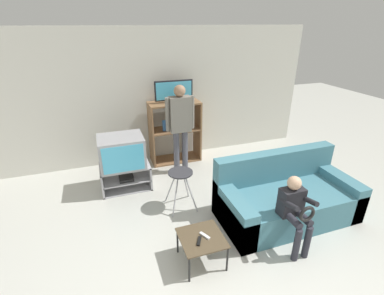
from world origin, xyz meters
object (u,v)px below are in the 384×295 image
remote_control_black (199,241)px  person_seated_child (295,208)px  television_main (122,152)px  remote_control_white (205,236)px  couch (285,198)px  television_flat (174,92)px  tv_stand (126,177)px  folding_stool (181,178)px  media_shelf (175,132)px  snack_table (202,240)px  person_standing_adult (180,122)px

remote_control_black → person_seated_child: person_seated_child is taller
television_main → remote_control_white: 2.11m
couch → television_main: bearing=144.4°
television_main → television_flat: television_flat is taller
remote_control_black → television_main: bearing=135.3°
tv_stand → folding_stool: folding_stool is taller
tv_stand → television_main: (-0.02, -0.01, 0.48)m
tv_stand → media_shelf: bearing=34.3°
tv_stand → television_main: bearing=-164.1°
television_flat → person_seated_child: 3.07m
media_shelf → television_flat: size_ratio=1.67×
media_shelf → remote_control_black: (-0.51, -2.79, -0.25)m
snack_table → person_standing_adult: (0.41, 2.19, 0.69)m
media_shelf → folding_stool: bearing=-102.9°
tv_stand → remote_control_white: 2.10m
media_shelf → person_standing_adult: (-0.04, -0.53, 0.39)m
remote_control_white → remote_control_black: bearing=-173.4°
remote_control_white → media_shelf: bearing=54.6°
folding_stool → remote_control_black: folding_stool is taller
television_main → television_flat: size_ratio=0.98×
television_flat → remote_control_black: (-0.51, -2.79, -1.06)m
media_shelf → person_seated_child: size_ratio=1.26×
tv_stand → remote_control_white: size_ratio=5.74×
remote_control_black → couch: couch is taller
remote_control_white → person_seated_child: size_ratio=0.15×
television_flat → person_seated_child: bearing=-76.2°
folding_stool → couch: size_ratio=0.32×
television_main → remote_control_black: size_ratio=5.03×
tv_stand → television_flat: 1.81m
media_shelf → television_flat: 0.80m
television_flat → snack_table: bearing=-99.4°
tv_stand → couch: bearing=-36.0°
television_main → remote_control_white: (0.71, -1.97, -0.31)m
television_main → snack_table: size_ratio=1.43×
television_main → couch: television_main is taller
folding_stool → remote_control_white: folding_stool is taller
remote_control_black → person_seated_child: size_ratio=0.15×
media_shelf → snack_table: (-0.45, -2.73, -0.30)m
television_flat → folding_stool: bearing=-102.9°
folding_stool → remote_control_black: 1.21m
tv_stand → media_shelf: media_shelf is taller
television_main → television_flat: (1.13, 0.76, 0.74)m
television_main → media_shelf: size_ratio=0.58×
television_main → person_standing_adult: size_ratio=0.43×
television_main → media_shelf: 1.36m
remote_control_white → tv_stand: bearing=82.6°
television_main → person_standing_adult: person_standing_adult is taller
remote_control_white → snack_table: bearing=156.8°
television_main → person_seated_child: bearing=-48.9°
television_main → couch: bearing=-35.6°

